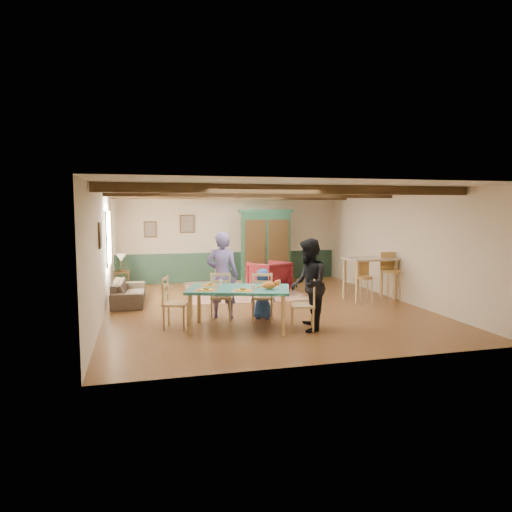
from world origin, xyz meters
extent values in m
plane|color=#5A3319|center=(0.00, 0.00, 0.00)|extent=(8.00, 8.00, 0.00)
cube|color=beige|center=(0.00, 4.00, 1.35)|extent=(7.00, 0.02, 2.70)
cube|color=beige|center=(-3.50, 0.00, 1.35)|extent=(0.02, 8.00, 2.70)
cube|color=beige|center=(3.50, 0.00, 1.35)|extent=(0.02, 8.00, 2.70)
cube|color=silver|center=(0.00, 0.00, 2.70)|extent=(7.00, 8.00, 0.02)
cube|color=#1B3224|center=(0.00, 3.98, 0.45)|extent=(6.95, 0.03, 0.90)
cube|color=black|center=(0.00, -2.30, 2.61)|extent=(6.95, 0.16, 0.16)
cube|color=black|center=(0.00, 0.40, 2.61)|extent=(6.95, 0.16, 0.16)
cube|color=black|center=(0.00, 3.00, 2.61)|extent=(6.95, 0.16, 0.16)
imported|color=#6C5C9F|center=(-1.09, -0.84, 0.90)|extent=(0.76, 0.61, 1.80)
imported|color=black|center=(0.30, -2.16, 0.86)|extent=(0.88, 1.00, 1.72)
imported|color=#284EA0|center=(-0.29, -1.10, 0.52)|extent=(0.59, 0.47, 1.05)
cube|color=#C9B692|center=(-0.02, 2.25, 0.01)|extent=(3.08, 3.61, 0.01)
cube|color=#173926|center=(0.96, 3.18, 1.12)|extent=(1.65, 0.80, 2.24)
imported|color=#440D14|center=(0.65, 1.73, 0.43)|extent=(1.25, 1.26, 0.85)
imported|color=#362B21|center=(-3.01, 1.21, 0.27)|extent=(0.80, 1.88, 0.54)
camera|label=1|loc=(-2.74, -10.02, 2.28)|focal=32.00mm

